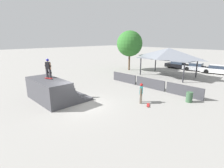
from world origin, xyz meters
TOP-DOWN VIEW (x-y plane):
  - ground_plane at (0.00, 0.00)m, footprint 160.00×160.00m
  - quarter_pipe_ramp at (-2.58, -0.90)m, footprint 4.76×3.77m
  - skater_on_deck at (-3.19, -0.82)m, footprint 0.70×0.38m
  - skateboard_on_deck at (-2.76, -1.04)m, footprint 0.79×0.48m
  - bystander_walking at (3.03, 3.95)m, footprint 0.43×0.60m
  - skateboard_on_ground at (3.84, 3.81)m, footprint 0.58×0.75m
  - barrier_fence at (1.08, 8.09)m, footprint 10.74×0.12m
  - pavilion_shelter at (-0.72, 14.86)m, footprint 7.37×4.50m
  - tree_beside_pavilion at (-7.53, 14.75)m, footprint 4.06×4.06m
  - trash_bin at (5.68, 6.97)m, footprint 0.52×0.52m
  - parked_car_black at (-2.57, 21.98)m, footprint 4.52×1.88m
  - parked_car_silver at (0.49, 21.89)m, footprint 4.16×2.17m
  - parked_car_white at (3.54, 21.72)m, footprint 4.66×2.38m

SIDE VIEW (x-z plane):
  - ground_plane at x=0.00m, z-range 0.00..0.00m
  - skateboard_on_ground at x=3.84m, z-range 0.01..0.10m
  - trash_bin at x=5.68m, z-range 0.00..0.85m
  - barrier_fence at x=1.08m, z-range 0.00..1.05m
  - parked_car_silver at x=0.49m, z-range -0.04..1.24m
  - parked_car_white at x=3.54m, z-range -0.03..1.24m
  - parked_car_black at x=-2.57m, z-range -0.03..1.24m
  - quarter_pipe_ramp at x=-2.58m, z-range -0.11..1.73m
  - bystander_walking at x=3.03m, z-range 0.14..1.78m
  - skateboard_on_deck at x=-2.76m, z-range 1.85..1.94m
  - skater_on_deck at x=-3.19m, z-range 1.96..3.59m
  - pavilion_shelter at x=-0.72m, z-range 1.19..5.04m
  - tree_beside_pavilion at x=-7.53m, z-range 1.10..7.38m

